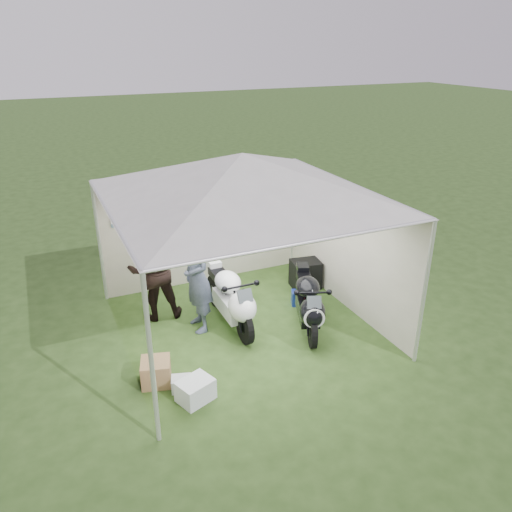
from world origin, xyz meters
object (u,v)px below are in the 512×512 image
Objects in this scene: person_dark_jacket at (154,270)px; equipment_box at (305,274)px; crate_0 at (195,390)px; motorcycle_black at (308,302)px; motorcycle_white at (231,298)px; canopy_tent at (242,180)px; crate_2 at (181,384)px; person_blue_jacket at (198,277)px; crate_1 at (156,372)px; paddock_stand at (301,298)px.

equipment_box is (2.97, -0.08, -0.63)m from person_dark_jacket.
person_dark_jacket is 2.56m from crate_0.
motorcycle_white is at bearing 173.10° from motorcycle_black.
canopy_tent reaches higher than person_dark_jacket.
crate_0 is (-0.08, -2.44, -0.75)m from person_dark_jacket.
motorcycle_black is 2.56m from crate_2.
canopy_tent is at bearing 149.27° from person_dark_jacket.
person_dark_jacket is (-1.27, 0.93, -1.67)m from canopy_tent.
crate_1 is (-1.04, -1.17, -0.77)m from person_blue_jacket.
crate_2 is at bearing -146.68° from equipment_box.
motorcycle_white is at bearing 72.61° from person_blue_jacket.
equipment_box is (1.70, 0.85, -2.30)m from canopy_tent.
paddock_stand is 3.12m from crate_2.
motorcycle_black is at bearing 8.23° from crate_1.
motorcycle_black is at bearing -111.87° from paddock_stand.
equipment_box is 2.01× the size of crate_2.
motorcycle_black is 2.54m from crate_0.
motorcycle_white reaches higher than motorcycle_black.
canopy_tent is 1.78m from person_blue_jacket.
canopy_tent is at bearing 48.19° from crate_0.
equipment_box reaches higher than crate_0.
person_blue_jacket reaches higher than motorcycle_white.
crate_0 is at bearing -21.35° from person_blue_jacket.
crate_1 is (-2.71, -0.39, -0.32)m from motorcycle_black.
canopy_tent is 10.23× the size of equipment_box.
crate_2 is at bearing 112.63° from crate_0.
paddock_stand is 2.14m from person_blue_jacket.
canopy_tent is at bearing -169.06° from paddock_stand.
person_blue_jacket is (-1.98, 0.00, 0.82)m from paddock_stand.
equipment_box reaches higher than crate_2.
person_dark_jacket is 2.32m from crate_2.
person_dark_jacket is at bearing -141.52° from person_blue_jacket.
crate_0 is 1.69× the size of crate_2.
crate_2 is (-0.12, 0.28, -0.05)m from crate_0.
motorcycle_white reaches higher than crate_1.
crate_0 is (-2.32, -0.98, -0.35)m from motorcycle_black.
crate_2 is at bearing -140.05° from canopy_tent.
motorcycle_black is 2.76m from crate_1.
crate_2 is at bearing -133.98° from motorcycle_white.
motorcycle_white reaches higher than equipment_box.
motorcycle_white is 4.79× the size of crate_1.
person_blue_jacket is 6.96× the size of crate_2.
crate_2 is at bearing -142.08° from motorcycle_black.
equipment_box is (0.74, 1.38, -0.23)m from motorcycle_black.
canopy_tent reaches higher than motorcycle_black.
canopy_tent reaches higher than crate_2.
equipment_box is at bearing 22.38° from motorcycle_white.
motorcycle_white is at bearing 148.07° from person_dark_jacket.
crate_2 is (-2.43, -0.70, -0.41)m from motorcycle_black.
crate_0 is at bearing -67.37° from crate_2.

